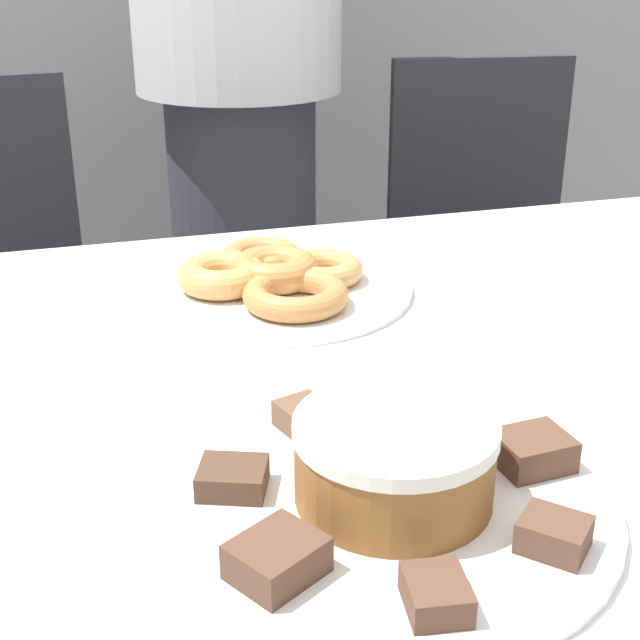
# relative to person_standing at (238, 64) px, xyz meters

# --- Properties ---
(table) EXTENTS (1.75, 1.07, 0.73)m
(table) POSITION_rel_person_standing_xyz_m (-0.11, -1.02, -0.25)
(table) COLOR white
(table) RESTS_ON ground_plane
(person_standing) EXTENTS (0.40, 0.40, 1.74)m
(person_standing) POSITION_rel_person_standing_xyz_m (0.00, 0.00, 0.00)
(person_standing) COLOR #383842
(person_standing) RESTS_ON ground_plane
(office_chair_right) EXTENTS (0.49, 0.49, 0.90)m
(office_chair_right) POSITION_rel_person_standing_xyz_m (0.51, -0.13, -0.48)
(office_chair_right) COLOR black
(office_chair_right) RESTS_ON ground_plane
(plate_cake) EXTENTS (0.35, 0.35, 0.01)m
(plate_cake) POSITION_rel_person_standing_xyz_m (-0.13, -1.22, -0.18)
(plate_cake) COLOR white
(plate_cake) RESTS_ON table
(plate_donuts) EXTENTS (0.34, 0.34, 0.01)m
(plate_donuts) POSITION_rel_person_standing_xyz_m (-0.11, -0.74, -0.18)
(plate_donuts) COLOR white
(plate_donuts) RESTS_ON table
(frosted_cake) EXTENTS (0.16, 0.16, 0.07)m
(frosted_cake) POSITION_rel_person_standing_xyz_m (-0.13, -1.22, -0.14)
(frosted_cake) COLOR brown
(frosted_cake) RESTS_ON plate_cake
(lamington_0) EXTENTS (0.05, 0.06, 0.02)m
(lamington_0) POSITION_rel_person_standing_xyz_m (-0.17, -1.10, -0.16)
(lamington_0) COLOR brown
(lamington_0) RESTS_ON plate_cake
(lamington_1) EXTENTS (0.06, 0.06, 0.02)m
(lamington_1) POSITION_rel_person_standing_xyz_m (-0.25, -1.17, -0.16)
(lamington_1) COLOR #513828
(lamington_1) RESTS_ON plate_cake
(lamington_2) EXTENTS (0.08, 0.07, 0.03)m
(lamington_2) POSITION_rel_person_standing_xyz_m (-0.24, -1.28, -0.16)
(lamington_2) COLOR brown
(lamington_2) RESTS_ON plate_cake
(lamington_3) EXTENTS (0.05, 0.05, 0.02)m
(lamington_3) POSITION_rel_person_standing_xyz_m (-0.15, -1.34, -0.16)
(lamington_3) COLOR brown
(lamington_3) RESTS_ON plate_cake
(lamington_4) EXTENTS (0.06, 0.06, 0.02)m
(lamington_4) POSITION_rel_person_standing_xyz_m (-0.05, -1.31, -0.16)
(lamington_4) COLOR brown
(lamington_4) RESTS_ON plate_cake
(lamington_5) EXTENTS (0.06, 0.05, 0.03)m
(lamington_5) POSITION_rel_person_standing_xyz_m (-0.01, -1.20, -0.16)
(lamington_5) COLOR brown
(lamington_5) RESTS_ON plate_cake
(lamington_6) EXTENTS (0.06, 0.06, 0.02)m
(lamington_6) POSITION_rel_person_standing_xyz_m (-0.06, -1.11, -0.16)
(lamington_6) COLOR brown
(lamington_6) RESTS_ON plate_cake
(donut_0) EXTENTS (0.11, 0.11, 0.04)m
(donut_0) POSITION_rel_person_standing_xyz_m (-0.11, -0.74, -0.15)
(donut_0) COLOR #C68447
(donut_0) RESTS_ON plate_donuts
(donut_1) EXTENTS (0.10, 0.10, 0.03)m
(donut_1) POSITION_rel_person_standing_xyz_m (-0.05, -0.75, -0.16)
(donut_1) COLOR tan
(donut_1) RESTS_ON plate_donuts
(donut_2) EXTENTS (0.10, 0.10, 0.03)m
(donut_2) POSITION_rel_person_standing_xyz_m (-0.12, -0.68, -0.15)
(donut_2) COLOR #C68447
(donut_2) RESTS_ON plate_donuts
(donut_3) EXTENTS (0.11, 0.11, 0.04)m
(donut_3) POSITION_rel_person_standing_xyz_m (-0.18, -0.74, -0.15)
(donut_3) COLOR tan
(donut_3) RESTS_ON plate_donuts
(donut_4) EXTENTS (0.12, 0.12, 0.03)m
(donut_4) POSITION_rel_person_standing_xyz_m (-0.11, -0.82, -0.16)
(donut_4) COLOR #C68447
(donut_4) RESTS_ON plate_donuts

